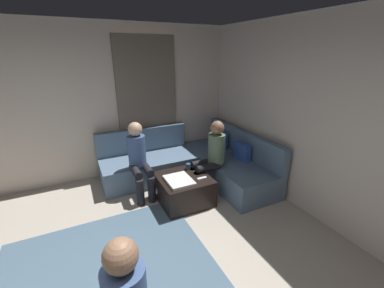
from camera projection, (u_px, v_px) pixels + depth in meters
name	position (u px, v px, depth m)	size (l,w,h in m)	color
wall_back	(354.00, 130.00, 2.89)	(6.00, 0.12, 2.70)	beige
wall_left	(71.00, 107.00, 4.15)	(0.12, 6.00, 2.70)	beige
curtain_panel	(148.00, 107.00, 4.64)	(0.06, 1.10, 2.50)	#726659
sectional_couch	(193.00, 163.00, 4.57)	(2.10, 2.55, 0.87)	slate
ottoman	(184.00, 189.00, 3.84)	(0.76, 0.76, 0.42)	black
folded_blanket	(179.00, 180.00, 3.63)	(0.44, 0.36, 0.04)	white
coffee_mug	(188.00, 166.00, 4.01)	(0.08, 0.08, 0.10)	#334C72
game_remote	(202.00, 178.00, 3.71)	(0.05, 0.15, 0.02)	white
person_on_couch_back	(211.00, 154.00, 4.01)	(0.30, 0.60, 1.20)	black
person_on_couch_side	(139.00, 157.00, 3.89)	(0.60, 0.30, 1.20)	black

